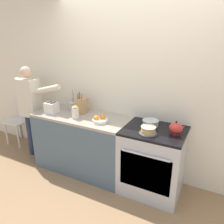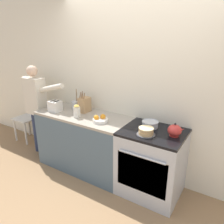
{
  "view_description": "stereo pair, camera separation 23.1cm",
  "coord_description": "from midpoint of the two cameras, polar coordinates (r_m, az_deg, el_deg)",
  "views": [
    {
      "loc": [
        1.03,
        -2.14,
        2.02
      ],
      "look_at": [
        -0.22,
        0.29,
        1.04
      ],
      "focal_mm": 35.0,
      "sensor_mm": 36.0,
      "label": 1
    },
    {
      "loc": [
        1.23,
        -2.02,
        2.02
      ],
      "look_at": [
        -0.22,
        0.29,
        1.04
      ],
      "focal_mm": 35.0,
      "sensor_mm": 36.0,
      "label": 2
    }
  ],
  "objects": [
    {
      "name": "layer_cake",
      "position": [
        2.63,
        6.97,
        -4.81
      ],
      "size": [
        0.22,
        0.22,
        0.09
      ],
      "color": "#4C4C51",
      "rests_on": "stove_range"
    },
    {
      "name": "milk_carton",
      "position": [
        3.12,
        -11.68,
        -0.05
      ],
      "size": [
        0.07,
        0.07,
        0.2
      ],
      "color": "white",
      "rests_on": "counter_cabinet"
    },
    {
      "name": "knife_block",
      "position": [
        3.33,
        -9.84,
        1.68
      ],
      "size": [
        0.12,
        0.18,
        0.32
      ],
      "color": "tan",
      "rests_on": "counter_cabinet"
    },
    {
      "name": "utensil_crock",
      "position": [
        3.48,
        -12.26,
        1.53
      ],
      "size": [
        0.12,
        0.12,
        0.33
      ],
      "color": "#B7BABF",
      "rests_on": "counter_cabinet"
    },
    {
      "name": "ground_plane",
      "position": [
        3.11,
        -0.96,
        -20.75
      ],
      "size": [
        16.0,
        16.0,
        0.0
      ],
      "primitive_type": "plane",
      "color": "#93704C"
    },
    {
      "name": "person_baker",
      "position": [
        3.85,
        -22.2,
        1.61
      ],
      "size": [
        0.9,
        0.2,
        1.55
      ],
      "rotation": [
        0.0,
        0.0,
        -0.02
      ],
      "color": "#283351",
      "rests_on": "ground_plane"
    },
    {
      "name": "wall_back",
      "position": [
        3.05,
        4.77,
        5.98
      ],
      "size": [
        8.0,
        0.04,
        2.6
      ],
      "color": "silver",
      "rests_on": "ground_plane"
    },
    {
      "name": "toaster",
      "position": [
        3.43,
        -17.4,
        1.04
      ],
      "size": [
        0.19,
        0.16,
        0.17
      ],
      "color": "silver",
      "rests_on": "counter_cabinet"
    },
    {
      "name": "counter_cabinet",
      "position": [
        3.43,
        -9.61,
        -7.91
      ],
      "size": [
        1.44,
        0.64,
        0.89
      ],
      "color": "#4C6070",
      "rests_on": "ground_plane"
    },
    {
      "name": "stove_range",
      "position": [
        2.97,
        8.26,
        -12.53
      ],
      "size": [
        0.77,
        0.67,
        0.89
      ],
      "color": "#B7BABF",
      "rests_on": "ground_plane"
    },
    {
      "name": "dining_chair",
      "position": [
        4.6,
        -24.07,
        -1.29
      ],
      "size": [
        0.4,
        0.4,
        0.87
      ],
      "rotation": [
        0.0,
        0.0,
        -0.08
      ],
      "color": "silver",
      "rests_on": "ground_plane"
    },
    {
      "name": "mixing_bowl",
      "position": [
        2.86,
        7.75,
        -2.84
      ],
      "size": [
        0.22,
        0.22,
        0.08
      ],
      "color": "#B7BABF",
      "rests_on": "stove_range"
    },
    {
      "name": "tea_kettle",
      "position": [
        2.68,
        14.03,
        -4.18
      ],
      "size": [
        0.2,
        0.16,
        0.16
      ],
      "color": "red",
      "rests_on": "stove_range"
    },
    {
      "name": "fruit_bowl",
      "position": [
        2.96,
        -5.38,
        -2.09
      ],
      "size": [
        0.21,
        0.21,
        0.1
      ],
      "color": "silver",
      "rests_on": "counter_cabinet"
    }
  ]
}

